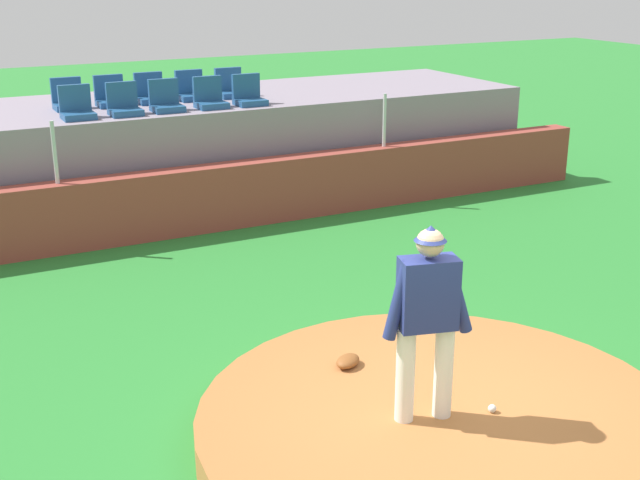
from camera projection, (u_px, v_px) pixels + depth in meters
name	position (u px, v px, depth m)	size (l,w,h in m)	color
ground_plane	(441.00, 439.00, 7.47)	(60.00, 60.00, 0.00)	#2A8030
pitchers_mound	(441.00, 426.00, 7.42)	(4.37, 4.37, 0.27)	#AB6A36
pitcher	(427.00, 310.00, 6.98)	(0.79, 0.37, 1.76)	white
baseball	(492.00, 408.00, 7.37)	(0.07, 0.07, 0.07)	white
fielding_glove	(348.00, 361.00, 8.19)	(0.30, 0.20, 0.11)	brown
brick_barrier	(191.00, 200.00, 12.99)	(15.06, 0.40, 1.02)	brown
fence_post_left	(55.00, 152.00, 11.82)	(0.06, 0.06, 0.90)	silver
fence_post_right	(384.00, 120.00, 14.19)	(0.06, 0.06, 0.90)	silver
bleacher_platform	(153.00, 152.00, 14.55)	(13.52, 3.16, 1.77)	gray
stadium_chair_0	(77.00, 108.00, 12.70)	(0.48, 0.44, 0.50)	#215082
stadium_chair_1	(124.00, 105.00, 13.01)	(0.48, 0.44, 0.50)	#215082
stadium_chair_2	(166.00, 101.00, 13.33)	(0.48, 0.44, 0.50)	#215082
stadium_chair_3	(210.00, 98.00, 13.63)	(0.48, 0.44, 0.50)	#215082
stadium_chair_4	(248.00, 95.00, 13.91)	(0.48, 0.44, 0.50)	#215082
stadium_chair_5	(68.00, 99.00, 13.50)	(0.48, 0.44, 0.50)	#215082
stadium_chair_6	(111.00, 96.00, 13.79)	(0.48, 0.44, 0.50)	#215082
stadium_chair_7	(151.00, 93.00, 14.11)	(0.48, 0.44, 0.50)	#215082
stadium_chair_8	(191.00, 91.00, 14.41)	(0.48, 0.44, 0.50)	#215082
stadium_chair_9	(230.00, 88.00, 14.70)	(0.48, 0.44, 0.50)	#215082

